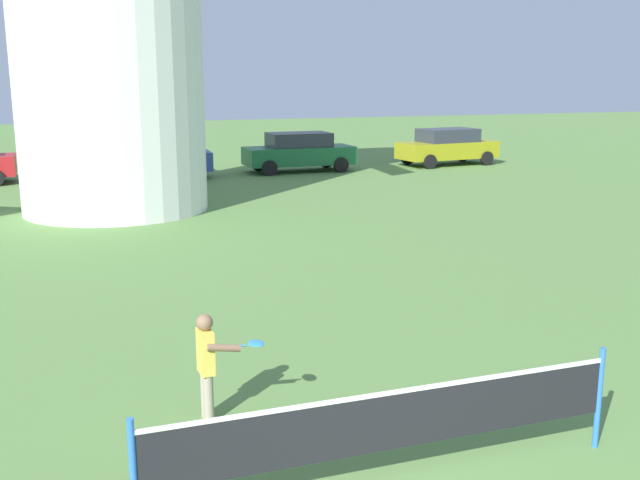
{
  "coord_description": "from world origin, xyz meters",
  "views": [
    {
      "loc": [
        -2.64,
        -3.72,
        3.82
      ],
      "look_at": [
        0.14,
        4.03,
        1.99
      ],
      "focal_mm": 41.67,
      "sensor_mm": 36.0,
      "label": 1
    }
  ],
  "objects_px": {
    "player_far": "(208,360)",
    "parked_car_mustard": "(447,146)",
    "parked_car_green": "(299,151)",
    "tennis_net": "(393,421)",
    "parked_car_blue": "(149,158)"
  },
  "relations": [
    {
      "from": "parked_car_blue",
      "to": "parked_car_green",
      "type": "distance_m",
      "value": 5.96
    },
    {
      "from": "player_far",
      "to": "parked_car_blue",
      "type": "distance_m",
      "value": 20.44
    },
    {
      "from": "tennis_net",
      "to": "parked_car_mustard",
      "type": "xyz_separation_m",
      "value": [
        13.23,
        22.64,
        0.13
      ]
    },
    {
      "from": "tennis_net",
      "to": "player_far",
      "type": "height_order",
      "value": "player_far"
    },
    {
      "from": "parked_car_blue",
      "to": "parked_car_green",
      "type": "relative_size",
      "value": 1.04
    },
    {
      "from": "player_far",
      "to": "parked_car_mustard",
      "type": "relative_size",
      "value": 0.28
    },
    {
      "from": "parked_car_green",
      "to": "parked_car_mustard",
      "type": "height_order",
      "value": "same"
    },
    {
      "from": "player_far",
      "to": "parked_car_blue",
      "type": "height_order",
      "value": "parked_car_blue"
    },
    {
      "from": "tennis_net",
      "to": "parked_car_green",
      "type": "relative_size",
      "value": 1.09
    },
    {
      "from": "tennis_net",
      "to": "parked_car_green",
      "type": "distance_m",
      "value": 23.57
    },
    {
      "from": "tennis_net",
      "to": "player_far",
      "type": "relative_size",
      "value": 3.83
    },
    {
      "from": "parked_car_green",
      "to": "tennis_net",
      "type": "bearing_deg",
      "value": -105.99
    },
    {
      "from": "tennis_net",
      "to": "parked_car_blue",
      "type": "height_order",
      "value": "parked_car_blue"
    },
    {
      "from": "parked_car_mustard",
      "to": "parked_car_blue",
      "type": "bearing_deg",
      "value": -178.75
    },
    {
      "from": "tennis_net",
      "to": "player_far",
      "type": "distance_m",
      "value": 2.4
    }
  ]
}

